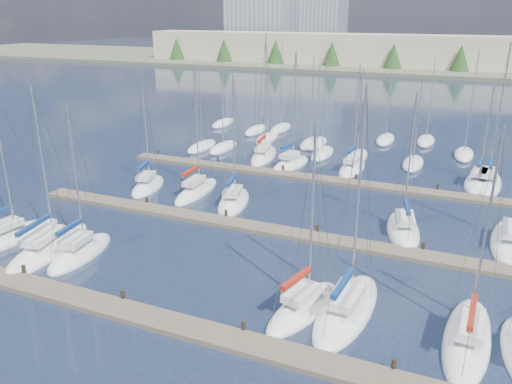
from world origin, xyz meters
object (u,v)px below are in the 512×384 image
at_px(sailboat_b, 49,248).
at_px(sailboat_j, 234,202).
at_px(sailboat_p, 352,168).
at_px(sailboat_q, 478,182).
at_px(sailboat_n, 264,156).
at_px(sailboat_a, 8,238).
at_px(sailboat_h, 148,186).
at_px(sailboat_o, 291,164).
at_px(sailboat_f, 467,339).
at_px(sailboat_i, 196,191).
at_px(sailboat_m, 512,242).
at_px(sailboat_d, 303,308).
at_px(sailboat_e, 347,309).
at_px(sailboat_c, 80,252).
at_px(sailboat_r, 488,182).
at_px(sailboat_l, 403,230).

relative_size(sailboat_b, sailboat_j, 1.04).
relative_size(sailboat_p, sailboat_q, 1.11).
relative_size(sailboat_n, sailboat_a, 1.17).
relative_size(sailboat_h, sailboat_p, 0.91).
bearing_deg(sailboat_n, sailboat_o, -34.52).
bearing_deg(sailboat_f, sailboat_o, 129.09).
relative_size(sailboat_i, sailboat_m, 0.97).
distance_m(sailboat_o, sailboat_f, 33.02).
height_order(sailboat_o, sailboat_d, sailboat_o).
height_order(sailboat_h, sailboat_e, sailboat_e).
distance_m(sailboat_q, sailboat_b, 40.88).
distance_m(sailboat_a, sailboat_d, 23.88).
xyz_separation_m(sailboat_f, sailboat_a, (-32.87, -0.45, -0.01)).
distance_m(sailboat_h, sailboat_q, 33.51).
distance_m(sailboat_h, sailboat_a, 14.72).
bearing_deg(sailboat_c, sailboat_f, -6.00).
height_order(sailboat_e, sailboat_m, sailboat_e).
relative_size(sailboat_e, sailboat_d, 1.18).
height_order(sailboat_n, sailboat_m, sailboat_n).
relative_size(sailboat_o, sailboat_d, 1.13).
xyz_separation_m(sailboat_q, sailboat_b, (-29.14, -28.66, -0.00)).
xyz_separation_m(sailboat_o, sailboat_h, (-10.61, -12.76, -0.01)).
height_order(sailboat_e, sailboat_p, sailboat_e).
relative_size(sailboat_f, sailboat_d, 1.05).
xyz_separation_m(sailboat_b, sailboat_r, (30.04, 29.00, 0.02)).
height_order(sailboat_e, sailboat_b, sailboat_e).
bearing_deg(sailboat_n, sailboat_b, -109.14).
xyz_separation_m(sailboat_h, sailboat_m, (32.77, 0.18, -0.01)).
bearing_deg(sailboat_l, sailboat_a, -165.70).
bearing_deg(sailboat_c, sailboat_i, 78.79).
height_order(sailboat_c, sailboat_l, sailboat_l).
distance_m(sailboat_n, sailboat_r, 24.79).
bearing_deg(sailboat_e, sailboat_l, 87.48).
height_order(sailboat_h, sailboat_m, sailboat_m).
bearing_deg(sailboat_b, sailboat_n, 69.98).
bearing_deg(sailboat_p, sailboat_l, -61.30).
relative_size(sailboat_n, sailboat_j, 1.22).
distance_m(sailboat_e, sailboat_p, 28.27).
bearing_deg(sailboat_e, sailboat_d, -156.75).
bearing_deg(sailboat_n, sailboat_c, -103.96).
height_order(sailboat_f, sailboat_r, sailboat_r).
bearing_deg(sailboat_p, sailboat_e, -76.02).
distance_m(sailboat_q, sailboat_a, 43.90).
relative_size(sailboat_p, sailboat_l, 1.03).
height_order(sailboat_j, sailboat_l, sailboat_j).
xyz_separation_m(sailboat_i, sailboat_a, (-8.08, -15.04, -0.02)).
xyz_separation_m(sailboat_o, sailboat_a, (-13.51, -27.20, -0.02)).
bearing_deg(sailboat_h, sailboat_l, -15.74).
xyz_separation_m(sailboat_r, sailboat_l, (-6.36, -15.41, -0.01)).
xyz_separation_m(sailboat_h, sailboat_f, (29.97, -13.98, 0.00)).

